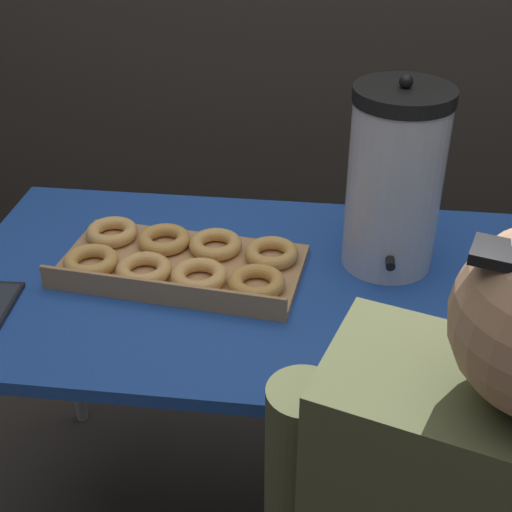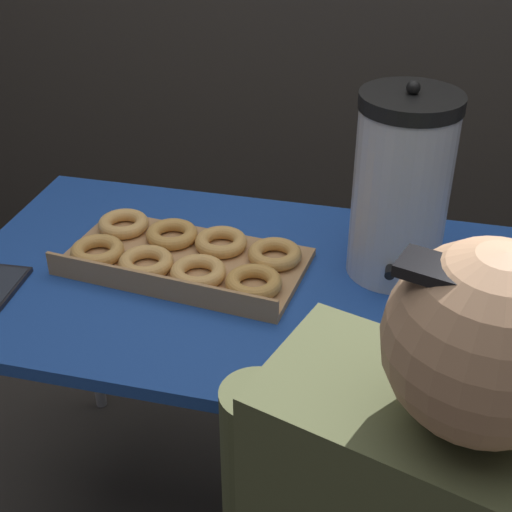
# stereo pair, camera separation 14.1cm
# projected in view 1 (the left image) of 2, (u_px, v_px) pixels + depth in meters

# --- Properties ---
(folding_table) EXTENTS (1.37, 0.70, 0.76)m
(folding_table) POSITION_uv_depth(u_px,v_px,m) (289.00, 304.00, 1.47)
(folding_table) COLOR #1E479E
(folding_table) RESTS_ON ground
(donut_box) EXTENTS (0.52, 0.31, 0.05)m
(donut_box) POSITION_uv_depth(u_px,v_px,m) (181.00, 261.00, 1.47)
(donut_box) COLOR tan
(donut_box) RESTS_ON folding_table
(coffee_urn) EXTENTS (0.19, 0.22, 0.40)m
(coffee_urn) POSITION_uv_depth(u_px,v_px,m) (395.00, 180.00, 1.41)
(coffee_urn) COLOR silver
(coffee_urn) RESTS_ON folding_table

